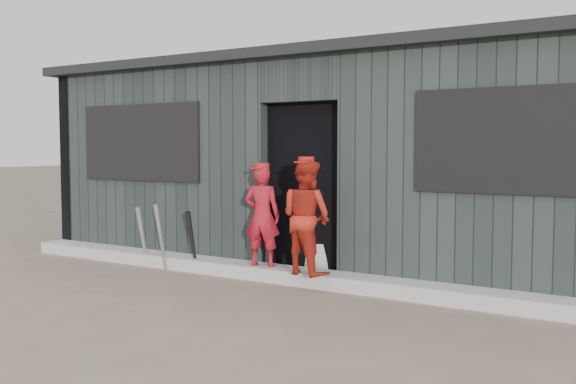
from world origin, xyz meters
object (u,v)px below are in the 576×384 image
Objects in this scene: bat_left at (143,236)px; player_red_left at (262,216)px; bat_mid at (161,237)px; player_red_right at (306,217)px; dugout at (356,163)px; player_grey_back at (326,216)px; bat_right at (192,241)px.

player_red_left reaches higher than bat_left.
bat_mid is at bearing -5.39° from player_red_left.
dugout reaches higher than player_red_right.
bat_left is 0.93× the size of bat_mid.
player_red_right is 0.69m from player_grey_back.
bat_mid is (0.38, -0.08, 0.03)m from bat_left.
player_red_right is (0.67, -0.16, 0.04)m from player_red_left.
dugout reaches higher than player_red_left.
bat_right is at bearing -10.35° from player_red_left.
player_red_left is 0.69m from player_red_right.
dugout reaches higher than bat_left.
bat_mid is 0.67× the size of player_red_right.
player_red_right reaches higher than bat_left.
bat_mid is 1.38m from player_red_left.
player_red_right is (1.62, -0.08, 0.39)m from bat_right.
player_red_right is 0.88× the size of player_grey_back.
bat_right is (0.74, 0.07, -0.01)m from bat_left.
bat_right is at bearing -126.02° from dugout.
dugout reaches higher than bat_mid.
player_red_right is 0.15× the size of dugout.
player_red_left reaches higher than bat_right.
player_red_left is 0.75m from player_grey_back.
bat_left is at bearing -137.66° from dugout.
bat_right is 0.61× the size of player_red_right.
player_grey_back reaches higher than bat_left.
bat_mid is at bearing 15.97° from player_red_right.
bat_left is 2.39m from player_red_right.
player_grey_back is at bearing 21.92° from bat_mid.
dugout is (-0.32, 1.86, 0.53)m from player_red_right.
dugout is (0.34, 1.71, 0.57)m from player_red_left.
player_grey_back is (1.86, 0.75, 0.29)m from bat_mid.
bat_mid is 0.40m from bat_right.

